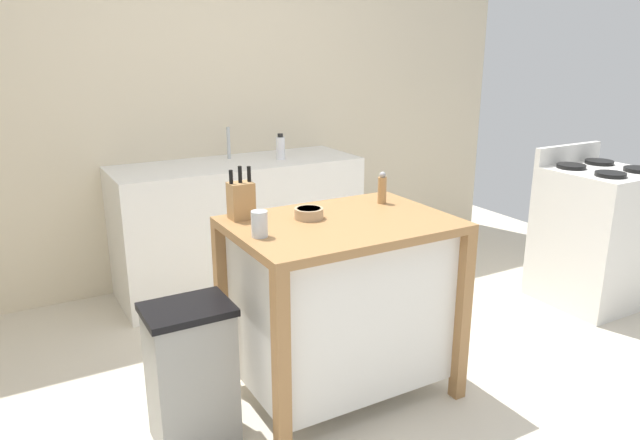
% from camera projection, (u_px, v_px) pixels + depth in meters
% --- Properties ---
extents(ground_plane, '(6.27, 6.27, 0.00)m').
position_uv_depth(ground_plane, '(347.00, 411.00, 2.78)').
color(ground_plane, beige).
rests_on(ground_plane, ground).
extents(wall_back, '(5.27, 0.10, 2.60)m').
position_uv_depth(wall_back, '(196.00, 98.00, 4.09)').
color(wall_back, beige).
rests_on(wall_back, ground).
extents(kitchen_island, '(1.01, 0.72, 0.89)m').
position_uv_depth(kitchen_island, '(341.00, 299.00, 2.81)').
color(kitchen_island, '#9E7042').
rests_on(kitchen_island, ground).
extents(knife_block, '(0.11, 0.09, 0.25)m').
position_uv_depth(knife_block, '(241.00, 200.00, 2.71)').
color(knife_block, '#AD7F4C').
rests_on(knife_block, kitchen_island).
extents(bowl_stoneware_deep, '(0.13, 0.13, 0.05)m').
position_uv_depth(bowl_stoneware_deep, '(309.00, 213.00, 2.73)').
color(bowl_stoneware_deep, tan).
rests_on(bowl_stoneware_deep, kitchen_island).
extents(drinking_cup, '(0.07, 0.07, 0.11)m').
position_uv_depth(drinking_cup, '(259.00, 224.00, 2.46)').
color(drinking_cup, silver).
rests_on(drinking_cup, kitchen_island).
extents(pepper_grinder, '(0.04, 0.04, 0.16)m').
position_uv_depth(pepper_grinder, '(382.00, 188.00, 2.98)').
color(pepper_grinder, '#AD7F4C').
rests_on(pepper_grinder, kitchen_island).
extents(trash_bin, '(0.36, 0.28, 0.63)m').
position_uv_depth(trash_bin, '(192.00, 373.00, 2.51)').
color(trash_bin, gray).
rests_on(trash_bin, ground).
extents(sink_counter, '(1.67, 0.60, 0.90)m').
position_uv_depth(sink_counter, '(239.00, 225.00, 4.11)').
color(sink_counter, white).
rests_on(sink_counter, ground).
extents(sink_faucet, '(0.02, 0.02, 0.22)m').
position_uv_depth(sink_faucet, '(229.00, 143.00, 4.07)').
color(sink_faucet, '#B7BCC1').
rests_on(sink_faucet, sink_counter).
extents(bottle_hand_soap, '(0.06, 0.06, 0.18)m').
position_uv_depth(bottle_hand_soap, '(280.00, 147.00, 4.06)').
color(bottle_hand_soap, white).
rests_on(bottle_hand_soap, sink_counter).
extents(stove, '(0.60, 0.60, 1.02)m').
position_uv_depth(stove, '(595.00, 235.00, 3.87)').
color(stove, white).
rests_on(stove, ground).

